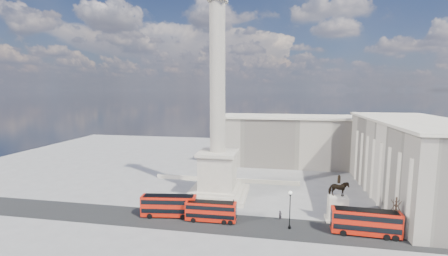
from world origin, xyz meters
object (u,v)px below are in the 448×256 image
object	(u,v)px
pedestrian_standing	(370,222)
red_bus_c	(366,222)
pedestrian_walking	(280,215)
red_bus_b	(211,211)
red_bus_a	(169,206)
equestrian_statue	(338,205)
pedestrian_crossing	(234,203)
victorian_lamp	(290,207)
nelsons_column	(218,143)

from	to	relation	value
pedestrian_standing	red_bus_c	bearing A→B (deg)	36.45
pedestrian_walking	red_bus_b	bearing A→B (deg)	159.14
pedestrian_standing	red_bus_a	bearing A→B (deg)	-22.80
equestrian_statue	pedestrian_crossing	xyz separation A→B (m)	(-20.79, 2.80, -2.31)
equestrian_statue	pedestrian_crossing	distance (m)	21.10
red_bus_c	victorian_lamp	bearing A→B (deg)	-177.69
nelsons_column	victorian_lamp	distance (m)	23.85
victorian_lamp	equestrian_statue	xyz separation A→B (m)	(9.24, 5.23, -0.98)
red_bus_b	equestrian_statue	world-z (taller)	equestrian_statue
red_bus_a	pedestrian_walking	size ratio (longest dim) A/B	5.70
pedestrian_standing	pedestrian_crossing	distance (m)	26.71
pedestrian_walking	pedestrian_standing	xyz separation A→B (m)	(16.42, 0.00, -0.04)
red_bus_a	pedestrian_standing	world-z (taller)	red_bus_a
red_bus_b	victorian_lamp	bearing A→B (deg)	-3.26
pedestrian_crossing	pedestrian_standing	bearing A→B (deg)	-143.22
victorian_lamp	pedestrian_walking	bearing A→B (deg)	115.67
red_bus_b	red_bus_c	xyz separation A→B (m)	(27.72, -0.53, 0.33)
nelsons_column	pedestrian_walking	xyz separation A→B (m)	(14.78, -11.50, -11.94)
red_bus_a	equestrian_statue	world-z (taller)	equestrian_statue
red_bus_a	pedestrian_standing	size ratio (longest dim) A/B	5.98
red_bus_c	victorian_lamp	distance (m)	13.08
pedestrian_crossing	nelsons_column	bearing A→B (deg)	-8.08
nelsons_column	pedestrian_standing	bearing A→B (deg)	-20.24
equestrian_statue	pedestrian_walking	size ratio (longest dim) A/B	4.71
red_bus_a	red_bus_c	world-z (taller)	red_bus_c
red_bus_b	victorian_lamp	distance (m)	14.92
nelsons_column	equestrian_statue	world-z (taller)	nelsons_column
nelsons_column	victorian_lamp	world-z (taller)	nelsons_column
red_bus_c	pedestrian_walking	xyz separation A→B (m)	(-14.61, 3.51, -1.43)
nelsons_column	equestrian_statue	xyz separation A→B (m)	(25.67, -9.71, -9.68)
nelsons_column	pedestrian_walking	world-z (taller)	nelsons_column
pedestrian_walking	pedestrian_crossing	xyz separation A→B (m)	(-9.89, 4.59, -0.05)
nelsons_column	victorian_lamp	bearing A→B (deg)	-42.29
red_bus_c	nelsons_column	bearing A→B (deg)	155.56
nelsons_column	pedestrian_standing	world-z (taller)	nelsons_column
victorian_lamp	pedestrian_crossing	xyz separation A→B (m)	(-11.55, 8.04, -3.29)
red_bus_a	red_bus_b	size ratio (longest dim) A/B	1.13
victorian_lamp	red_bus_c	bearing A→B (deg)	-0.31
nelsons_column	red_bus_b	size ratio (longest dim) A/B	5.07
victorian_lamp	nelsons_column	bearing A→B (deg)	137.71
victorian_lamp	pedestrian_crossing	bearing A→B (deg)	145.17
pedestrian_walking	pedestrian_standing	bearing A→B (deg)	-33.71
pedestrian_standing	pedestrian_crossing	xyz separation A→B (m)	(-26.31, 4.59, -0.01)
equestrian_statue	red_bus_a	bearing A→B (deg)	-172.76
red_bus_a	red_bus_b	distance (m)	8.76
red_bus_a	pedestrian_crossing	xyz separation A→B (m)	(11.95, 6.96, -1.39)
red_bus_c	pedestrian_standing	xyz separation A→B (m)	(1.81, 3.51, -1.48)
red_bus_c	pedestrian_crossing	world-z (taller)	red_bus_c
red_bus_c	pedestrian_crossing	distance (m)	25.86
nelsons_column	victorian_lamp	size ratio (longest dim) A/B	6.96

